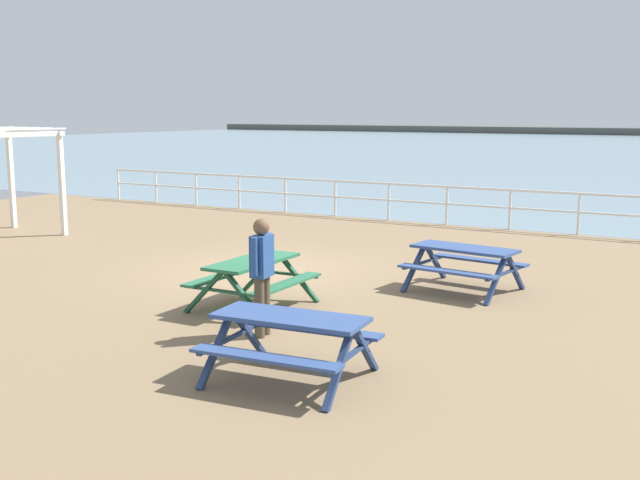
{
  "coord_description": "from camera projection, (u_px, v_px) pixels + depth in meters",
  "views": [
    {
      "loc": [
        8.56,
        -12.31,
        3.12
      ],
      "look_at": [
        1.58,
        -0.37,
        0.8
      ],
      "focal_mm": 43.41,
      "sensor_mm": 36.0,
      "label": 1
    }
  ],
  "objects": [
    {
      "name": "picnic_table_near_left",
      "position": [
        253.0,
        272.0,
        12.32
      ],
      "size": [
        1.58,
        1.84,
        0.8
      ],
      "rotation": [
        0.0,
        0.0,
        1.59
      ],
      "color": "#286B47",
      "rests_on": "ground"
    },
    {
      "name": "visitor",
      "position": [
        262.0,
        270.0,
        10.68
      ],
      "size": [
        0.26,
        0.53,
        1.66
      ],
      "rotation": [
        0.0,
        0.0,
        0.14
      ],
      "color": "#4C4233",
      "rests_on": "ground"
    },
    {
      "name": "picnic_table_mid_centre",
      "position": [
        290.0,
        331.0,
        8.98
      ],
      "size": [
        1.94,
        1.7,
        0.8
      ],
      "rotation": [
        0.0,
        0.0,
        0.1
      ],
      "color": "#334C84",
      "rests_on": "ground"
    },
    {
      "name": "seaward_railing",
      "position": [
        417.0,
        196.0,
        21.73
      ],
      "size": [
        23.07,
        0.07,
        1.08
      ],
      "color": "white",
      "rests_on": "ground"
    },
    {
      "name": "ground_plane",
      "position": [
        261.0,
        275.0,
        15.27
      ],
      "size": [
        30.0,
        24.0,
        0.2
      ],
      "primitive_type": "cube",
      "color": "#846B4C"
    },
    {
      "name": "picnic_table_near_right",
      "position": [
        464.0,
        258.0,
        13.46
      ],
      "size": [
        1.97,
        1.73,
        0.8
      ],
      "rotation": [
        0.0,
        0.0,
        -0.12
      ],
      "color": "#334C84",
      "rests_on": "ground"
    }
  ]
}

